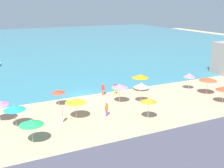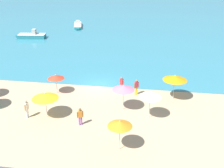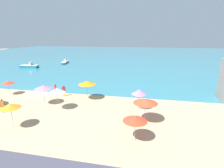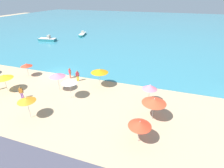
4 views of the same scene
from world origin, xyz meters
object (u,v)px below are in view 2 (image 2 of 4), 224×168
object	(u,v)px
beach_umbrella_11	(45,96)
bather_0	(122,83)
beach_umbrella_3	(120,124)
skiff_offshore	(78,25)
bather_4	(27,108)
beach_umbrella_1	(56,77)
bather_1	(80,116)
bather_2	(136,86)
beach_umbrella_4	(175,78)
beach_umbrella_8	(150,94)
skiff_nearshore	(32,36)
beach_umbrella_13	(123,88)

from	to	relation	value
beach_umbrella_11	bather_0	xyz separation A→B (m)	(6.04, 6.27, -1.19)
beach_umbrella_3	skiff_offshore	xyz separation A→B (m)	(-13.50, 38.36, -1.86)
beach_umbrella_11	bather_4	distance (m)	2.08
beach_umbrella_1	bather_1	distance (m)	6.99
bather_0	beach_umbrella_1	bearing A→B (deg)	-167.66
beach_umbrella_3	bather_2	bearing A→B (deg)	86.58
beach_umbrella_4	beach_umbrella_8	world-z (taller)	beach_umbrella_8
bather_4	skiff_nearshore	distance (m)	27.52
beach_umbrella_13	bather_1	bearing A→B (deg)	-136.01
skiff_offshore	bather_4	bearing A→B (deg)	-82.34
beach_umbrella_13	bather_1	world-z (taller)	beach_umbrella_13
beach_umbrella_13	skiff_offshore	world-z (taller)	beach_umbrella_13
beach_umbrella_1	bather_4	bearing A→B (deg)	-101.20
beach_umbrella_3	beach_umbrella_11	world-z (taller)	beach_umbrella_3
beach_umbrella_1	beach_umbrella_3	distance (m)	11.50
beach_umbrella_8	beach_umbrella_11	xyz separation A→B (m)	(-9.15, -1.21, -0.25)
beach_umbrella_11	bather_1	distance (m)	3.65
beach_umbrella_3	bather_1	size ratio (longest dim) A/B	1.55
beach_umbrella_11	bather_0	distance (m)	8.78
bather_0	skiff_offshore	xyz separation A→B (m)	(-12.45, 28.43, -0.55)
bather_2	beach_umbrella_11	bearing A→B (deg)	-143.21
bather_0	beach_umbrella_4	bearing A→B (deg)	-10.68
beach_umbrella_8	beach_umbrella_3	bearing A→B (deg)	-112.87
bather_0	bather_2	bearing A→B (deg)	-18.75
beach_umbrella_3	beach_umbrella_11	distance (m)	7.98
beach_umbrella_1	skiff_offshore	distance (m)	30.48
skiff_nearshore	skiff_offshore	world-z (taller)	skiff_nearshore
beach_umbrella_3	bather_2	size ratio (longest dim) A/B	1.48
beach_umbrella_3	beach_umbrella_4	size ratio (longest dim) A/B	0.95
beach_umbrella_11	bather_1	bearing A→B (deg)	-14.07
beach_umbrella_11	beach_umbrella_13	bearing A→B (deg)	19.59
beach_umbrella_13	bather_0	xyz separation A→B (m)	(-0.62, 3.90, -1.36)
beach_umbrella_8	skiff_offshore	size ratio (longest dim) A/B	0.49
beach_umbrella_3	bather_4	xyz separation A→B (m)	(-8.79, 3.31, -1.28)
beach_umbrella_3	bather_0	bearing A→B (deg)	96.04
skiff_offshore	skiff_nearshore	bearing A→B (deg)	-121.02
beach_umbrella_1	bather_0	xyz separation A→B (m)	(6.71, 1.47, -0.95)
beach_umbrella_4	bather_2	distance (m)	4.07
beach_umbrella_8	skiff_offshore	bearing A→B (deg)	114.93
beach_umbrella_13	bather_0	world-z (taller)	beach_umbrella_13
bather_4	beach_umbrella_11	bearing A→B (deg)	12.03
bather_1	bather_2	world-z (taller)	bather_2
beach_umbrella_1	bather_4	size ratio (longest dim) A/B	1.26
beach_umbrella_3	bather_1	bearing A→B (deg)	142.93
skiff_nearshore	bather_0	bearing A→B (deg)	-45.88
bather_4	skiff_offshore	size ratio (longest dim) A/B	0.31
bather_1	beach_umbrella_4	bearing A→B (deg)	36.89
beach_umbrella_1	bather_4	distance (m)	5.34
beach_umbrella_4	beach_umbrella_8	distance (m)	4.65
beach_umbrella_11	beach_umbrella_4	bearing A→B (deg)	24.64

